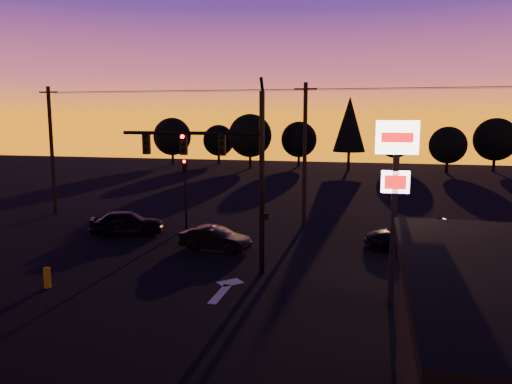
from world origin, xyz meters
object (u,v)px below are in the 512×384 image
at_px(secondary_signal, 185,183).
at_px(pylon_sign, 396,173).
at_px(traffic_signal_mast, 226,162).
at_px(car_left, 127,222).
at_px(car_right, 409,234).
at_px(bollard, 47,278).
at_px(car_mid, 215,239).
at_px(suv_parked, 489,331).

xyz_separation_m(secondary_signal, pylon_sign, (12.00, -9.99, 2.05)).
height_order(traffic_signal_mast, secondary_signal, traffic_signal_mast).
xyz_separation_m(traffic_signal_mast, pylon_sign, (7.10, -2.49, -0.02)).
height_order(car_left, car_right, car_left).
relative_size(pylon_sign, car_left, 1.60).
relative_size(secondary_signal, pylon_sign, 0.64).
relative_size(secondary_signal, car_left, 1.02).
bearing_deg(bollard, traffic_signal_mast, 31.03).
bearing_deg(secondary_signal, bollard, -97.99).
relative_size(traffic_signal_mast, car_right, 1.78).
xyz_separation_m(traffic_signal_mast, bollard, (-6.50, -3.91, -4.51)).
height_order(pylon_sign, car_mid, pylon_sign).
height_order(pylon_sign, suv_parked, pylon_sign).
bearing_deg(car_left, bollard, 166.05).
bearing_deg(car_right, suv_parked, -15.75).
bearing_deg(suv_parked, car_left, 136.05).
xyz_separation_m(traffic_signal_mast, secondary_signal, (-4.90, 7.49, -2.07)).
distance_m(traffic_signal_mast, pylon_sign, 7.52).
distance_m(pylon_sign, suv_parked, 6.06).
height_order(pylon_sign, car_left, pylon_sign).
bearing_deg(pylon_sign, car_mid, 146.81).
bearing_deg(car_left, pylon_sign, -139.51).
relative_size(secondary_signal, car_right, 0.90).
distance_m(secondary_signal, pylon_sign, 15.75).
bearing_deg(secondary_signal, pylon_sign, -39.77).
height_order(traffic_signal_mast, bollard, traffic_signal_mast).
distance_m(secondary_signal, suv_parked, 19.98).
relative_size(traffic_signal_mast, bollard, 10.14).
distance_m(secondary_signal, bollard, 11.77).
height_order(secondary_signal, bollard, secondary_signal).
xyz_separation_m(secondary_signal, bollard, (-1.60, -11.40, -2.44)).
bearing_deg(pylon_sign, traffic_signal_mast, 160.64).
bearing_deg(suv_parked, secondary_signal, 126.28).
xyz_separation_m(traffic_signal_mast, car_right, (8.27, 6.12, -4.24)).
bearing_deg(pylon_sign, bollard, -174.06).
bearing_deg(bollard, suv_parked, -6.79).
distance_m(traffic_signal_mast, secondary_signal, 9.19).
xyz_separation_m(car_left, car_right, (16.04, 0.79, -0.02)).
xyz_separation_m(car_right, suv_parked, (1.54, -11.97, -0.04)).
bearing_deg(car_right, traffic_signal_mast, -76.57).
height_order(traffic_signal_mast, car_right, traffic_signal_mast).
bearing_deg(bollard, secondary_signal, 82.01).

